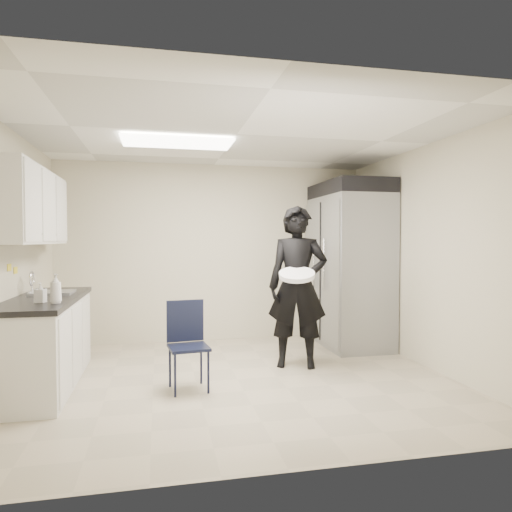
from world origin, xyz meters
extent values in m
plane|color=tan|center=(0.00, 0.00, 0.00)|extent=(4.50, 4.50, 0.00)
plane|color=white|center=(0.00, 0.00, 2.60)|extent=(4.50, 4.50, 0.00)
plane|color=beige|center=(0.00, 2.00, 1.30)|extent=(4.50, 0.00, 4.50)
plane|color=beige|center=(-2.25, 0.00, 1.30)|extent=(0.00, 4.00, 4.00)
plane|color=beige|center=(2.25, 0.00, 1.30)|extent=(0.00, 4.00, 4.00)
cube|color=white|center=(-0.60, 0.40, 2.57)|extent=(1.20, 0.60, 0.02)
cube|color=silver|center=(-1.95, 0.20, 0.43)|extent=(0.60, 1.90, 0.86)
cube|color=black|center=(-1.95, 0.20, 0.89)|extent=(0.64, 1.95, 0.05)
cube|color=gray|center=(-1.93, 0.45, 0.87)|extent=(0.42, 0.40, 0.14)
cylinder|color=silver|center=(-2.13, 0.45, 1.02)|extent=(0.02, 0.02, 0.24)
cube|color=silver|center=(-2.08, 0.20, 1.83)|extent=(0.35, 1.80, 0.75)
cube|color=black|center=(-2.14, 1.35, 1.62)|extent=(0.22, 0.30, 0.35)
cube|color=yellow|center=(-2.24, 0.10, 1.22)|extent=(0.00, 0.12, 0.07)
cube|color=yellow|center=(-2.24, 0.30, 1.18)|extent=(0.00, 0.12, 0.07)
cube|color=gray|center=(1.83, 1.27, 1.05)|extent=(0.80, 1.35, 2.10)
cube|color=black|center=(1.83, 1.27, 2.20)|extent=(0.80, 1.35, 0.20)
cube|color=black|center=(-0.53, -0.24, 0.43)|extent=(0.42, 0.42, 0.85)
imported|color=black|center=(0.78, 0.35, 0.94)|extent=(0.81, 0.66, 1.89)
cylinder|color=white|center=(0.70, 0.12, 1.10)|extent=(0.51, 0.51, 0.05)
imported|color=silver|center=(-1.74, -0.32, 1.05)|extent=(0.14, 0.14, 0.27)
imported|color=#B9B9C6|center=(-1.89, -0.24, 1.00)|extent=(0.10, 0.10, 0.19)
camera|label=1|loc=(-0.81, -4.76, 1.49)|focal=32.00mm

